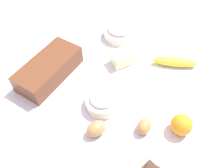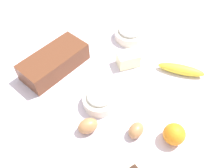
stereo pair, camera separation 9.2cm
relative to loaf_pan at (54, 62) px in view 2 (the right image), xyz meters
The scene contains 9 objects.
ground_plane 0.27m from the loaf_pan, 66.72° to the right, with size 2.40×2.40×0.02m, color silver.
loaf_pan is the anchor object (origin of this frame).
flour_bowl 0.26m from the loaf_pan, 83.74° to the right, with size 0.13×0.13×0.07m.
sugar_bowl 0.38m from the loaf_pan, ahead, with size 0.14×0.14×0.07m.
banana 0.52m from the loaf_pan, 43.17° to the right, with size 0.19×0.04×0.04m, color yellow.
orange_fruit 0.55m from the loaf_pan, 76.91° to the right, with size 0.07×0.07×0.07m, color orange.
butter_block 0.31m from the loaf_pan, 35.66° to the right, with size 0.09×0.06×0.06m, color #F4EDB2.
egg_near_butter 0.44m from the loaf_pan, 84.16° to the right, with size 0.05×0.05×0.06m, color #AC7446.
egg_beside_bowl 0.33m from the loaf_pan, 102.20° to the right, with size 0.05×0.05×0.07m, color #B07648.
Camera 2 is at (-0.38, -0.44, 0.76)m, focal length 38.85 mm.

